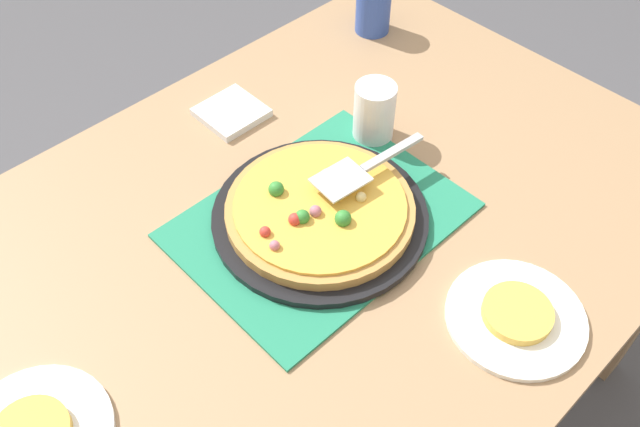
% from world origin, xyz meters
% --- Properties ---
extents(ground_plane, '(8.00, 8.00, 0.00)m').
position_xyz_m(ground_plane, '(0.00, 0.00, 0.00)').
color(ground_plane, '#4C4C51').
extents(dining_table, '(1.40, 1.00, 0.75)m').
position_xyz_m(dining_table, '(0.00, 0.00, 0.64)').
color(dining_table, '#9E7A56').
rests_on(dining_table, ground_plane).
extents(placemat, '(0.48, 0.36, 0.01)m').
position_xyz_m(placemat, '(0.00, 0.00, 0.75)').
color(placemat, '#237F5B').
rests_on(placemat, dining_table).
extents(pizza_pan, '(0.38, 0.38, 0.01)m').
position_xyz_m(pizza_pan, '(0.00, 0.00, 0.76)').
color(pizza_pan, black).
rests_on(pizza_pan, placemat).
extents(pizza, '(0.33, 0.33, 0.05)m').
position_xyz_m(pizza, '(0.00, -0.00, 0.78)').
color(pizza, '#B78442').
rests_on(pizza, pizza_pan).
extents(plate_near_left, '(0.22, 0.22, 0.01)m').
position_xyz_m(plate_near_left, '(-0.08, 0.36, 0.76)').
color(plate_near_left, white).
rests_on(plate_near_left, dining_table).
extents(served_slice_left, '(0.11, 0.11, 0.02)m').
position_xyz_m(served_slice_left, '(-0.08, 0.36, 0.77)').
color(served_slice_left, '#EAB747').
rests_on(served_slice_left, plate_near_left).
extents(cup_near, '(0.08, 0.08, 0.12)m').
position_xyz_m(cup_near, '(-0.23, -0.09, 0.81)').
color(cup_near, white).
rests_on(cup_near, dining_table).
extents(cup_far, '(0.08, 0.08, 0.12)m').
position_xyz_m(cup_far, '(-0.50, -0.34, 0.81)').
color(cup_far, '#3351AD').
rests_on(cup_far, dining_table).
extents(pizza_server, '(0.23, 0.08, 0.01)m').
position_xyz_m(pizza_server, '(-0.10, 0.01, 0.82)').
color(pizza_server, silver).
rests_on(pizza_server, pizza).
extents(napkin_stack, '(0.12, 0.12, 0.02)m').
position_xyz_m(napkin_stack, '(-0.07, -0.33, 0.76)').
color(napkin_stack, white).
rests_on(napkin_stack, dining_table).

